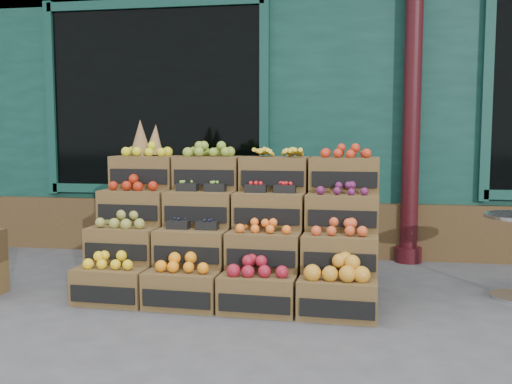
# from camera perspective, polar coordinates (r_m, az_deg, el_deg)

# --- Properties ---
(ground) EXTENTS (60.00, 60.00, 0.00)m
(ground) POSITION_cam_1_polar(r_m,az_deg,el_deg) (4.30, 1.11, -12.33)
(ground) COLOR #4A4A4D
(ground) RESTS_ON ground
(shop_facade) EXTENTS (12.00, 6.24, 4.80)m
(shop_facade) POSITION_cam_1_polar(r_m,az_deg,el_deg) (9.23, 5.91, 12.30)
(shop_facade) COLOR #103930
(shop_facade) RESTS_ON ground
(crate_display) EXTENTS (2.40, 1.23, 1.47)m
(crate_display) POSITION_cam_1_polar(r_m,az_deg,el_deg) (4.83, -2.12, -4.75)
(crate_display) COLOR brown
(crate_display) RESTS_ON ground
(shopkeeper) EXTENTS (0.87, 0.74, 2.03)m
(shopkeeper) POSITION_cam_1_polar(r_m,az_deg,el_deg) (6.92, -4.80, 3.05)
(shopkeeper) COLOR #134421
(shopkeeper) RESTS_ON ground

